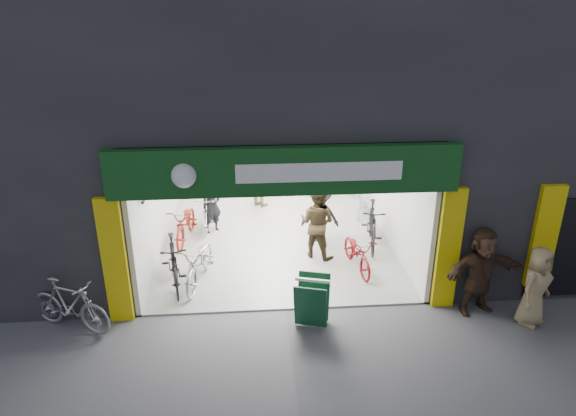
{
  "coord_description": "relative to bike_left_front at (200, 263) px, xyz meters",
  "views": [
    {
      "loc": [
        -0.65,
        -8.88,
        5.96
      ],
      "look_at": [
        0.17,
        1.5,
        1.65
      ],
      "focal_mm": 32.0,
      "sensor_mm": 36.0,
      "label": 1
    }
  ],
  "objects": [
    {
      "name": "bike_left_back",
      "position": [
        0.0,
        2.86,
        0.02
      ],
      "size": [
        0.7,
        1.78,
        1.04
      ],
      "primitive_type": "imported",
      "rotation": [
        0.0,
        0.0,
        -0.12
      ],
      "color": "#AAAAAE",
      "rests_on": "ground"
    },
    {
      "name": "customer_c",
      "position": [
        2.92,
        1.8,
        0.24
      ],
      "size": [
        1.03,
        0.67,
        1.49
      ],
      "primitive_type": "imported",
      "rotation": [
        0.0,
        0.0,
        -0.13
      ],
      "color": "black",
      "rests_on": "ground"
    },
    {
      "name": "pedestrian_far",
      "position": [
        5.66,
        -1.56,
        0.42
      ],
      "size": [
        1.79,
        0.91,
        1.84
      ],
      "primitive_type": "imported",
      "rotation": [
        0.0,
        0.0,
        0.22
      ],
      "color": "#3D291C",
      "rests_on": "ground"
    },
    {
      "name": "bike_right_front",
      "position": [
        4.21,
        1.49,
        0.07
      ],
      "size": [
        0.88,
        1.99,
        1.16
      ],
      "primitive_type": "imported",
      "rotation": [
        0.0,
        0.0,
        -0.18
      ],
      "color": "black",
      "rests_on": "ground"
    },
    {
      "name": "bike_left_midback",
      "position": [
        -0.53,
        2.18,
        -0.0
      ],
      "size": [
        0.88,
        1.97,
        1.0
      ],
      "primitive_type": "imported",
      "rotation": [
        0.0,
        0.0,
        -0.12
      ],
      "color": "maroon",
      "rests_on": "ground"
    },
    {
      "name": "customer_a",
      "position": [
        0.12,
        2.64,
        0.31
      ],
      "size": [
        0.71,
        0.67,
        1.63
      ],
      "primitive_type": "imported",
      "rotation": [
        0.0,
        0.0,
        0.65
      ],
      "color": "black",
      "rests_on": "ground"
    },
    {
      "name": "customer_d",
      "position": [
        1.45,
        4.33,
        0.34
      ],
      "size": [
        1.0,
        0.99,
        1.69
      ],
      "primitive_type": "imported",
      "rotation": [
        0.0,
        0.0,
        2.37
      ],
      "color": "#937855",
      "rests_on": "ground"
    },
    {
      "name": "building",
      "position": [
        2.71,
        3.73,
        3.81
      ],
      "size": [
        17.0,
        10.27,
        8.0
      ],
      "color": "#232326",
      "rests_on": "ground"
    },
    {
      "name": "parked_bike",
      "position": [
        -2.32,
        -1.56,
        0.04
      ],
      "size": [
        1.85,
        1.21,
        1.08
      ],
      "primitive_type": "imported",
      "rotation": [
        0.0,
        0.0,
        1.14
      ],
      "color": "#A3A3A8",
      "rests_on": "ground"
    },
    {
      "name": "pedestrian_near",
      "position": [
        6.55,
        -2.05,
        0.31
      ],
      "size": [
        0.95,
        0.88,
        1.63
      ],
      "primitive_type": "imported",
      "rotation": [
        0.0,
        0.0,
        0.59
      ],
      "color": "#927D55",
      "rests_on": "ground"
    },
    {
      "name": "customer_b",
      "position": [
        2.74,
        1.02,
        0.41
      ],
      "size": [
        1.12,
        1.06,
        1.83
      ],
      "primitive_type": "imported",
      "rotation": [
        0.0,
        0.0,
        2.59
      ],
      "color": "#372A19",
      "rests_on": "ground"
    },
    {
      "name": "bike_right_back",
      "position": [
        4.3,
        3.64,
        0.01
      ],
      "size": [
        0.8,
        1.76,
        1.02
      ],
      "primitive_type": "imported",
      "rotation": [
        0.0,
        0.0,
        -0.2
      ],
      "color": "#B3B3B8",
      "rests_on": "ground"
    },
    {
      "name": "bike_left_front",
      "position": [
        0.0,
        0.0,
        0.0
      ],
      "size": [
        1.02,
        2.01,
        1.01
      ],
      "primitive_type": "imported",
      "rotation": [
        0.0,
        0.0,
        -0.19
      ],
      "color": "#A9A9AE",
      "rests_on": "ground"
    },
    {
      "name": "bike_left_midfront",
      "position": [
        -0.55,
        -0.11,
        0.06
      ],
      "size": [
        0.88,
        1.96,
        1.14
      ],
      "primitive_type": "imported",
      "rotation": [
        0.0,
        0.0,
        0.19
      ],
      "color": "black",
      "rests_on": "ground"
    },
    {
      "name": "sandwich_board",
      "position": [
        2.28,
        -1.76,
        0.03
      ],
      "size": [
        0.78,
        0.79,
        0.97
      ],
      "rotation": [
        0.0,
        0.0,
        -0.28
      ],
      "color": "#104022",
      "rests_on": "ground"
    },
    {
      "name": "ground",
      "position": [
        1.8,
        -1.26,
        -0.5
      ],
      "size": [
        60.0,
        60.0,
        0.0
      ],
      "primitive_type": "plane",
      "color": "#56565B",
      "rests_on": "ground"
    },
    {
      "name": "bike_right_mid",
      "position": [
        3.6,
        0.31,
        -0.07
      ],
      "size": [
        0.82,
        1.73,
        0.88
      ],
      "primitive_type": "imported",
      "rotation": [
        0.0,
        0.0,
        0.15
      ],
      "color": "maroon",
      "rests_on": "ground"
    }
  ]
}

